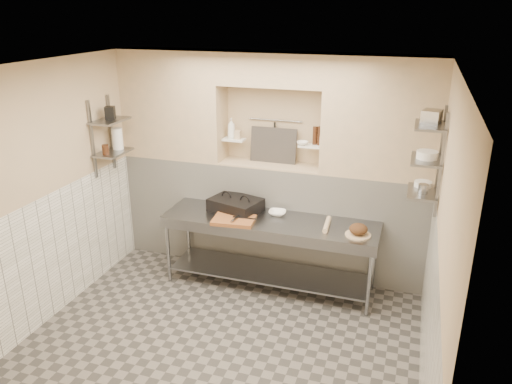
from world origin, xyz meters
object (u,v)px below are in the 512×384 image
at_px(prep_table, 269,239).
at_px(jug_left, 117,139).
at_px(cutting_board, 234,220).
at_px(bread_loaf, 358,229).
at_px(bottle_soap, 231,128).
at_px(bowl_alcove, 302,143).
at_px(panini_press, 236,205).
at_px(rolling_pin, 327,224).
at_px(mixing_bowl, 277,213).

xyz_separation_m(prep_table, jug_left, (-1.99, -0.01, 1.10)).
distance_m(cutting_board, bread_loaf, 1.45).
bearing_deg(prep_table, jug_left, -179.63).
distance_m(bottle_soap, bowl_alcove, 0.95).
bearing_deg(jug_left, cutting_board, -6.09).
xyz_separation_m(panini_press, jug_left, (-1.51, -0.15, 0.76)).
height_order(cutting_board, bowl_alcove, bowl_alcove).
bearing_deg(bottle_soap, panini_press, -64.64).
bearing_deg(cutting_board, bottle_soap, 111.58).
bearing_deg(panini_press, rolling_pin, 10.00).
bearing_deg(bottle_soap, jug_left, -155.81).
xyz_separation_m(cutting_board, bowl_alcove, (0.64, 0.72, 0.81)).
bearing_deg(cutting_board, jug_left, 173.91).
bearing_deg(mixing_bowl, bread_loaf, -15.69).
relative_size(bottle_soap, jug_left, 0.98).
bearing_deg(panini_press, bottle_soap, 131.16).
bearing_deg(rolling_pin, cutting_board, -169.38).
bearing_deg(bottle_soap, cutting_board, -68.42).
height_order(bottle_soap, bowl_alcove, bottle_soap).
bearing_deg(panini_press, cutting_board, -58.07).
bearing_deg(rolling_pin, mixing_bowl, 165.78).
bearing_deg(jug_left, bowl_alcove, 13.73).
distance_m(prep_table, bottle_soap, 1.50).
height_order(bread_loaf, jug_left, jug_left).
distance_m(mixing_bowl, jug_left, 2.21).
bearing_deg(cutting_board, bread_loaf, 3.16).
height_order(bottle_soap, jug_left, bottle_soap).
relative_size(prep_table, rolling_pin, 6.62).
bearing_deg(bottle_soap, prep_table, -39.85).
distance_m(bottle_soap, jug_left, 1.44).
height_order(panini_press, rolling_pin, panini_press).
bearing_deg(cutting_board, prep_table, 25.44).
xyz_separation_m(bowl_alcove, jug_left, (-2.25, -0.55, 0.01)).
bearing_deg(cutting_board, rolling_pin, 10.62).
bearing_deg(rolling_pin, bowl_alcove, 130.31).
bearing_deg(jug_left, panini_press, 5.67).
distance_m(bread_loaf, bowl_alcove, 1.28).
xyz_separation_m(bottle_soap, bowl_alcove, (0.94, -0.04, -0.11)).
relative_size(bottle_soap, bowl_alcove, 1.85).
distance_m(bread_loaf, jug_left, 3.15).
distance_m(panini_press, bread_loaf, 1.56).
relative_size(bread_loaf, jug_left, 0.77).
height_order(prep_table, mixing_bowl, mixing_bowl).
bearing_deg(bread_loaf, mixing_bowl, 164.31).
bearing_deg(panini_press, jug_left, -158.53).
relative_size(prep_table, bottle_soap, 9.98).
bearing_deg(bowl_alcove, cutting_board, -131.60).
bearing_deg(bread_loaf, cutting_board, -176.84).
height_order(prep_table, cutting_board, cutting_board).
bearing_deg(panini_press, mixing_bowl, 20.59).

